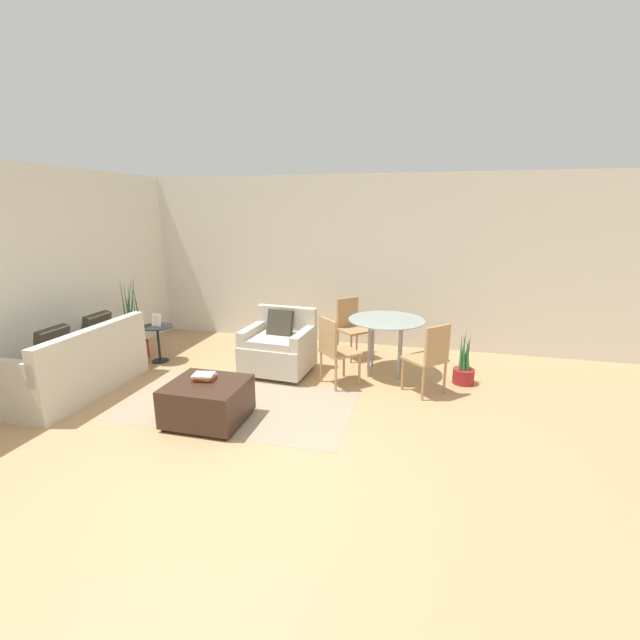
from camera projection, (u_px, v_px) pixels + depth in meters
The scene contains 17 objects.
ground_plane at pixel (247, 452), 4.03m from camera, with size 20.00×20.00×0.00m, color tan.
wall_back at pixel (332, 261), 7.08m from camera, with size 12.00×0.06×2.75m.
wall_left at pixel (72, 273), 5.84m from camera, with size 0.06×12.00×2.75m.
area_rug at pixel (238, 404), 5.02m from camera, with size 2.67×1.48×0.01m.
couch at pixel (75, 369), 5.27m from camera, with size 0.90×1.72×0.93m.
armchair at pixel (279, 347), 5.93m from camera, with size 0.93×0.86×0.88m.
ottoman at pixel (208, 401), 4.55m from camera, with size 0.79×0.72×0.45m.
book_stack at pixel (204, 377), 4.57m from camera, with size 0.25×0.21×0.07m.
tv_remote_primary at pixel (209, 376), 4.68m from camera, with size 0.13×0.16×0.01m.
potted_plant at pixel (134, 339), 6.53m from camera, with size 0.39×0.39×1.30m.
side_table at pixel (158, 337), 6.32m from camera, with size 0.44×0.44×0.55m.
picture_frame at pixel (156, 320), 6.25m from camera, with size 0.14×0.07×0.18m.
dining_table at pixel (386, 326), 5.81m from camera, with size 1.03×1.03×0.77m.
dining_chair_near_left at pixel (334, 347), 5.44m from camera, with size 0.59×0.59×0.90m.
dining_chair_near_right at pixel (430, 355), 5.15m from camera, with size 0.59×0.59×0.90m.
dining_chair_far_left at pixel (351, 323), 6.54m from camera, with size 0.59×0.59×0.90m.
potted_plant_small at pixel (464, 369), 5.57m from camera, with size 0.27×0.27×0.71m.
Camera 1 is at (1.55, -3.30, 2.23)m, focal length 24.00 mm.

